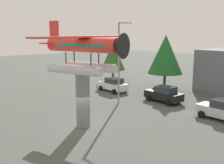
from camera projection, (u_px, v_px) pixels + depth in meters
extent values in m
plane|color=#4C514C|center=(83.00, 126.00, 21.53)|extent=(140.00, 140.00, 0.00)
cylinder|color=slate|center=(83.00, 100.00, 21.14)|extent=(1.10, 1.10, 4.36)
cylinder|color=silver|center=(74.00, 70.00, 19.84)|extent=(4.78, 2.16, 0.70)
cylinder|color=#333338|center=(91.00, 59.00, 19.49)|extent=(0.13, 0.13, 0.90)
cylinder|color=#333338|center=(66.00, 58.00, 20.73)|extent=(0.13, 0.13, 0.90)
cylinder|color=silver|center=(90.00, 67.00, 21.51)|extent=(4.78, 2.16, 0.70)
cylinder|color=#333338|center=(99.00, 58.00, 20.32)|extent=(0.13, 0.13, 0.90)
cylinder|color=#333338|center=(74.00, 57.00, 21.57)|extent=(0.13, 0.13, 0.90)
cylinder|color=red|center=(82.00, 45.00, 20.35)|extent=(6.23, 2.98, 1.10)
cube|color=teal|center=(84.00, 45.00, 20.24)|extent=(4.48, 2.44, 0.20)
cone|color=#262628|center=(119.00, 46.00, 18.66)|extent=(0.94, 1.05, 0.88)
cylinder|color=black|center=(124.00, 46.00, 18.45)|extent=(0.60, 1.72, 1.80)
cube|color=red|center=(86.00, 37.00, 20.03)|extent=(4.29, 10.22, 0.12)
cube|color=red|center=(55.00, 43.00, 21.78)|extent=(1.54, 2.88, 0.10)
cube|color=red|center=(54.00, 29.00, 21.58)|extent=(0.89, 0.39, 1.30)
cube|color=white|center=(113.00, 86.00, 34.15)|extent=(4.20, 1.70, 0.80)
cube|color=#2D333D|center=(114.00, 81.00, 33.83)|extent=(2.00, 1.56, 0.64)
cylinder|color=black|center=(112.00, 86.00, 35.81)|extent=(0.64, 0.22, 0.64)
cylinder|color=black|center=(101.00, 88.00, 34.67)|extent=(0.64, 0.22, 0.64)
cylinder|color=black|center=(125.00, 90.00, 33.78)|extent=(0.64, 0.22, 0.64)
cylinder|color=black|center=(114.00, 92.00, 32.64)|extent=(0.64, 0.22, 0.64)
cube|color=black|center=(163.00, 95.00, 28.97)|extent=(4.20, 1.70, 0.80)
cube|color=#2D333D|center=(166.00, 89.00, 28.65)|extent=(2.00, 1.56, 0.64)
cylinder|color=black|center=(159.00, 96.00, 30.63)|extent=(0.64, 0.22, 0.64)
cylinder|color=black|center=(148.00, 98.00, 29.49)|extent=(0.64, 0.22, 0.64)
cylinder|color=black|center=(179.00, 100.00, 28.59)|extent=(0.64, 0.22, 0.64)
cylinder|color=black|center=(168.00, 103.00, 27.46)|extent=(0.64, 0.22, 0.64)
cube|color=silver|center=(222.00, 112.00, 23.05)|extent=(4.20, 1.70, 0.80)
cylinder|color=black|center=(212.00, 111.00, 24.70)|extent=(0.64, 0.22, 0.64)
cylinder|color=black|center=(201.00, 114.00, 23.57)|extent=(0.64, 0.22, 0.64)
cylinder|color=gray|center=(119.00, 64.00, 27.86)|extent=(0.18, 0.18, 8.47)
cylinder|color=gray|center=(124.00, 23.00, 26.50)|extent=(1.60, 0.12, 0.12)
cube|color=silver|center=(129.00, 23.00, 25.98)|extent=(0.50, 0.28, 0.20)
cylinder|color=brown|center=(113.00, 76.00, 40.64)|extent=(0.36, 0.36, 1.88)
cone|color=#335B23|center=(113.00, 56.00, 40.09)|extent=(3.72, 3.72, 4.14)
cylinder|color=brown|center=(164.00, 82.00, 34.53)|extent=(0.36, 0.36, 2.25)
cone|color=#1E6028|center=(165.00, 54.00, 33.87)|extent=(4.42, 4.42, 4.91)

